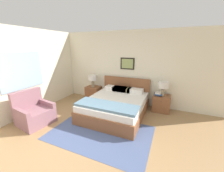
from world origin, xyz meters
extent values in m
plane|color=#99754C|center=(0.00, 0.00, 0.00)|extent=(16.00, 16.00, 0.00)
cube|color=beige|center=(0.00, 3.07, 1.30)|extent=(7.01, 0.06, 2.60)
cube|color=black|center=(0.20, 3.03, 1.47)|extent=(0.51, 0.02, 0.41)
cube|color=#8E9E5B|center=(0.20, 3.01, 1.47)|extent=(0.42, 0.00, 0.33)
cube|color=beige|center=(-2.33, 1.52, 1.30)|extent=(0.06, 5.44, 2.60)
cube|color=#9EBCDB|center=(-2.29, 0.86, 1.38)|extent=(0.02, 1.28, 1.06)
cube|color=#47567F|center=(0.22, 0.90, 0.00)|extent=(2.44, 1.60, 0.01)
cube|color=brown|center=(0.19, 1.95, 0.14)|extent=(1.72, 2.07, 0.28)
cube|color=brown|center=(0.19, 0.94, 0.32)|extent=(1.72, 0.06, 0.08)
cube|color=white|center=(0.19, 1.95, 0.41)|extent=(1.65, 1.98, 0.25)
cube|color=brown|center=(0.19, 2.95, 0.76)|extent=(1.72, 0.06, 0.45)
cube|color=slate|center=(0.19, 1.30, 0.56)|extent=(1.69, 0.58, 0.06)
cube|color=white|center=(-0.22, 2.72, 0.60)|extent=(0.52, 0.32, 0.14)
cube|color=white|center=(0.61, 2.72, 0.60)|extent=(0.52, 0.32, 0.14)
cube|color=tan|center=(0.19, 2.72, 0.60)|extent=(0.52, 0.32, 0.14)
cube|color=tan|center=(0.06, 2.72, 0.60)|extent=(0.52, 0.32, 0.14)
cube|color=#8E606B|center=(-1.62, 0.58, 0.21)|extent=(0.87, 0.90, 0.41)
cube|color=#8E606B|center=(-1.94, 0.63, 0.66)|extent=(0.24, 0.81, 0.50)
cube|color=#8E606B|center=(-1.57, 0.93, 0.48)|extent=(0.77, 0.21, 0.14)
cube|color=#8E606B|center=(-1.68, 0.24, 0.48)|extent=(0.77, 0.21, 0.14)
cube|color=brown|center=(-1.09, 2.77, 0.27)|extent=(0.54, 0.44, 0.54)
sphere|color=#332D28|center=(-1.09, 2.54, 0.42)|extent=(0.02, 0.02, 0.02)
cube|color=brown|center=(1.48, 2.77, 0.27)|extent=(0.54, 0.44, 0.54)
sphere|color=#332D28|center=(1.48, 2.54, 0.42)|extent=(0.02, 0.02, 0.02)
cylinder|color=gray|center=(-1.08, 2.75, 0.64)|extent=(0.11, 0.11, 0.21)
cylinder|color=gray|center=(-1.08, 2.75, 0.78)|extent=(0.02, 0.02, 0.06)
cylinder|color=silver|center=(-1.08, 2.75, 0.91)|extent=(0.32, 0.32, 0.20)
cylinder|color=gray|center=(1.49, 2.75, 0.64)|extent=(0.11, 0.11, 0.21)
cylinder|color=gray|center=(1.49, 2.75, 0.78)|extent=(0.02, 0.02, 0.06)
cylinder|color=silver|center=(1.49, 2.75, 0.91)|extent=(0.32, 0.32, 0.20)
cube|color=#232328|center=(1.36, 2.73, 0.55)|extent=(0.17, 0.22, 0.04)
cube|color=#335693|center=(1.36, 2.73, 0.59)|extent=(0.25, 0.26, 0.03)
cube|color=silver|center=(1.36, 2.73, 0.63)|extent=(0.19, 0.23, 0.04)
camera|label=1|loc=(1.66, -1.69, 2.06)|focal=22.00mm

